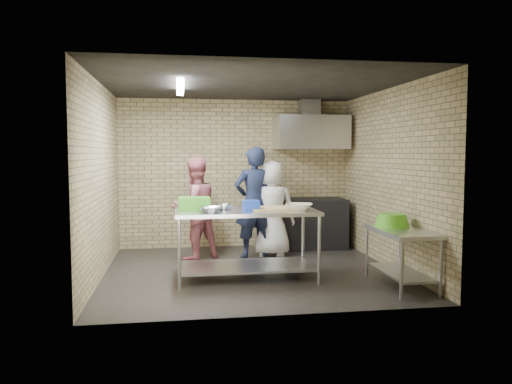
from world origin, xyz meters
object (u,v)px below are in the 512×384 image
side_counter (401,258)px  bottle_green (332,138)px  green_basin (392,220)px  prep_table (246,245)px  blue_tub (251,205)px  man_navy (254,202)px  woman_pink (195,209)px  woman_white (272,208)px  green_crate (194,204)px  bottle_red (311,137)px  stove (311,223)px

side_counter → bottle_green: 3.41m
side_counter → green_basin: green_basin is taller
prep_table → blue_tub: bearing=-63.4°
man_navy → woman_pink: (-0.97, -0.02, -0.08)m
man_navy → woman_white: size_ratio=1.14×
green_crate → woman_pink: bearing=87.9°
bottle_red → woman_pink: 2.65m
prep_table → green_crate: (-0.70, 0.12, 0.56)m
green_crate → blue_tub: (0.75, -0.22, -0.02)m
prep_table → stove: size_ratio=1.60×
stove → green_crate: size_ratio=2.82×
prep_table → woman_white: woman_white is taller
stove → green_basin: size_ratio=2.61×
man_navy → green_crate: bearing=40.4°
stove → woman_pink: woman_pink is taller
green_basin → bottle_red: 3.01m
side_counter → bottle_green: bottle_green is taller
blue_tub → woman_pink: 1.68m
green_basin → bottle_green: size_ratio=3.07×
blue_tub → bottle_green: size_ratio=1.42×
woman_white → bottle_green: bearing=-137.6°
side_counter → bottle_red: bearing=97.6°
stove → bottle_red: size_ratio=6.67×
woman_pink → blue_tub: bearing=86.3°
green_crate → man_navy: (1.02, 1.31, -0.13)m
side_counter → bottle_red: size_ratio=6.67×
prep_table → man_navy: man_navy is taller
stove → bottle_green: 1.65m
side_counter → man_navy: bearing=127.5°
side_counter → green_crate: green_crate is taller
green_basin → side_counter: bearing=-85.4°
woman_white → blue_tub: bearing=79.3°
bottle_red → man_navy: bearing=-143.9°
bottle_green → man_navy: size_ratio=0.08×
man_navy → woman_white: bearing=177.1°
side_counter → green_basin: bearing=94.6°
green_basin → bottle_red: size_ratio=2.56×
man_navy → woman_pink: size_ratio=1.10×
stove → blue_tub: 2.67m
green_crate → bottle_red: bearing=44.5°
blue_tub → woman_white: size_ratio=0.13×
woman_pink → woman_white: bearing=154.3°
stove → green_crate: 2.99m
green_crate → blue_tub: green_crate is taller
side_counter → green_crate: 2.83m
prep_table → side_counter: bearing=-19.3°
green_basin → woman_white: woman_white is taller
prep_table → stove: bearing=54.4°
bottle_red → woman_white: bottle_red is taller
green_basin → bottle_green: bottle_green is taller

